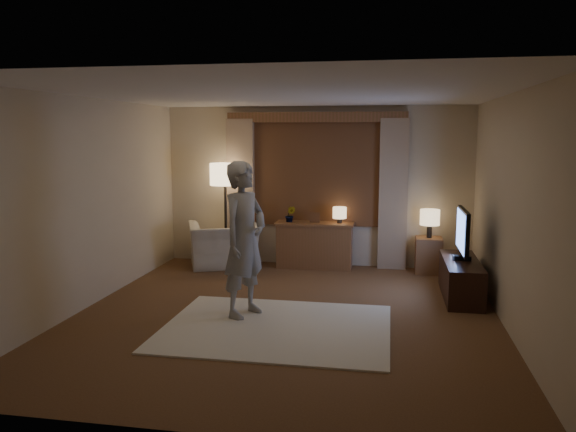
% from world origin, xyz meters
% --- Properties ---
extents(room, '(5.04, 5.54, 2.64)m').
position_xyz_m(room, '(0.00, 0.50, 1.33)').
color(room, brown).
rests_on(room, ground).
extents(rug, '(2.50, 2.00, 0.02)m').
position_xyz_m(rug, '(-0.01, -0.46, 0.01)').
color(rug, beige).
rests_on(rug, floor).
extents(sideboard, '(1.20, 0.40, 0.70)m').
position_xyz_m(sideboard, '(0.02, 2.50, 0.35)').
color(sideboard, brown).
rests_on(sideboard, floor).
extents(picture_frame, '(0.16, 0.02, 0.20)m').
position_xyz_m(picture_frame, '(0.02, 2.50, 0.80)').
color(picture_frame, brown).
rests_on(picture_frame, sideboard).
extents(plant, '(0.17, 0.13, 0.30)m').
position_xyz_m(plant, '(-0.38, 2.50, 0.85)').
color(plant, '#999999').
rests_on(plant, sideboard).
extents(table_lamp_sideboard, '(0.22, 0.22, 0.30)m').
position_xyz_m(table_lamp_sideboard, '(0.42, 2.50, 0.90)').
color(table_lamp_sideboard, black).
rests_on(table_lamp_sideboard, sideboard).
extents(floor_lamp, '(0.49, 0.49, 1.69)m').
position_xyz_m(floor_lamp, '(-1.45, 2.43, 1.41)').
color(floor_lamp, black).
rests_on(floor_lamp, floor).
extents(armchair, '(1.37, 1.29, 0.71)m').
position_xyz_m(armchair, '(-1.47, 2.33, 0.35)').
color(armchair, beige).
rests_on(armchair, floor).
extents(side_table, '(0.40, 0.40, 0.56)m').
position_xyz_m(side_table, '(1.81, 2.45, 0.28)').
color(side_table, brown).
rests_on(side_table, floor).
extents(table_lamp_side, '(0.30, 0.30, 0.44)m').
position_xyz_m(table_lamp_side, '(1.81, 2.45, 0.87)').
color(table_lamp_side, black).
rests_on(table_lamp_side, side_table).
extents(tv_stand, '(0.45, 1.40, 0.50)m').
position_xyz_m(tv_stand, '(2.15, 1.17, 0.25)').
color(tv_stand, black).
rests_on(tv_stand, floor).
extents(tv, '(0.23, 0.94, 0.68)m').
position_xyz_m(tv, '(2.15, 1.17, 0.88)').
color(tv, black).
rests_on(tv, tv_stand).
extents(person, '(0.67, 0.78, 1.82)m').
position_xyz_m(person, '(-0.47, -0.10, 0.93)').
color(person, '#A6A29A').
rests_on(person, rug).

